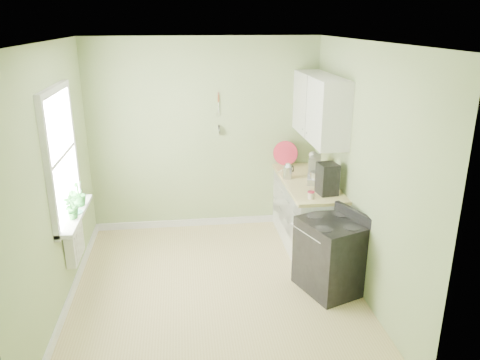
{
  "coord_description": "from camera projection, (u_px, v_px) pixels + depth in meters",
  "views": [
    {
      "loc": [
        -0.31,
        -4.6,
        2.9
      ],
      "look_at": [
        0.34,
        0.55,
        1.12
      ],
      "focal_mm": 35.0,
      "sensor_mm": 36.0,
      "label": 1
    }
  ],
  "objects": [
    {
      "name": "red_tray",
      "position": [
        285.0,
        153.0,
        6.69
      ],
      "size": [
        0.35,
        0.18,
        0.35
      ],
      "primitive_type": "cylinder",
      "rotation": [
        1.45,
        0.0,
        -0.37
      ],
      "color": "#AA2237",
      "rests_on": "countertop"
    },
    {
      "name": "plant_b",
      "position": [
        72.0,
        204.0,
        4.94
      ],
      "size": [
        0.19,
        0.2,
        0.3
      ],
      "primitive_type": "imported",
      "rotation": [
        0.0,
        0.0,
        1.99
      ],
      "color": "#256C28",
      "rests_on": "window_sill"
    },
    {
      "name": "plant_c",
      "position": [
        78.0,
        193.0,
        5.26
      ],
      "size": [
        0.17,
        0.17,
        0.3
      ],
      "primitive_type": "imported",
      "rotation": [
        0.0,
        0.0,
        4.68
      ],
      "color": "#256C28",
      "rests_on": "window_sill"
    },
    {
      "name": "wall_utensils",
      "position": [
        219.0,
        121.0,
        6.48
      ],
      "size": [
        0.02,
        0.14,
        0.58
      ],
      "color": "#EFDB92",
      "rests_on": "wall_back"
    },
    {
      "name": "floor",
      "position": [
        216.0,
        291.0,
        5.3
      ],
      "size": [
        3.2,
        3.6,
        0.02
      ],
      "primitive_type": "cube",
      "color": "tan",
      "rests_on": "ground"
    },
    {
      "name": "plant_a",
      "position": [
        71.0,
        208.0,
        4.89
      ],
      "size": [
        0.17,
        0.14,
        0.27
      ],
      "primitive_type": "imported",
      "rotation": [
        0.0,
        0.0,
        0.34
      ],
      "color": "#256C28",
      "rests_on": "window_sill"
    },
    {
      "name": "window_sill",
      "position": [
        75.0,
        215.0,
        5.11
      ],
      "size": [
        0.18,
        1.14,
        0.04
      ],
      "primitive_type": "cube",
      "color": "white",
      "rests_on": "wall_left"
    },
    {
      "name": "kettle",
      "position": [
        288.0,
        171.0,
        6.15
      ],
      "size": [
        0.2,
        0.12,
        0.21
      ],
      "color": "silver",
      "rests_on": "countertop"
    },
    {
      "name": "window",
      "position": [
        60.0,
        156.0,
        4.88
      ],
      "size": [
        0.06,
        1.14,
        1.44
      ],
      "color": "white",
      "rests_on": "wall_left"
    },
    {
      "name": "coffee_maker",
      "position": [
        327.0,
        180.0,
        5.58
      ],
      "size": [
        0.25,
        0.26,
        0.38
      ],
      "color": "black",
      "rests_on": "countertop"
    },
    {
      "name": "wall_right",
      "position": [
        363.0,
        171.0,
        5.04
      ],
      "size": [
        0.02,
        3.6,
        2.7
      ],
      "primitive_type": "cube",
      "color": "#A5B97E",
      "rests_on": "floor"
    },
    {
      "name": "upper_cabinets",
      "position": [
        320.0,
        107.0,
        5.89
      ],
      "size": [
        0.35,
        1.4,
        0.8
      ],
      "primitive_type": "cube",
      "color": "white",
      "rests_on": "wall_right"
    },
    {
      "name": "jar",
      "position": [
        311.0,
        195.0,
        5.47
      ],
      "size": [
        0.08,
        0.08,
        0.09
      ],
      "color": "beige",
      "rests_on": "countertop"
    },
    {
      "name": "wall_back",
      "position": [
        205.0,
        136.0,
        6.55
      ],
      "size": [
        3.2,
        0.02,
        2.7
      ],
      "primitive_type": "cube",
      "color": "#A5B97E",
      "rests_on": "floor"
    },
    {
      "name": "radiator",
      "position": [
        75.0,
        244.0,
        5.17
      ],
      "size": [
        0.12,
        0.5,
        0.35
      ],
      "primitive_type": "cube",
      "color": "white",
      "rests_on": "wall_left"
    },
    {
      "name": "stand_mixer",
      "position": [
        315.0,
        170.0,
        5.99
      ],
      "size": [
        0.27,
        0.35,
        0.38
      ],
      "color": "#B2B2B7",
      "rests_on": "countertop"
    },
    {
      "name": "stove",
      "position": [
        331.0,
        255.0,
        5.2
      ],
      "size": [
        0.8,
        0.83,
        0.94
      ],
      "color": "black",
      "rests_on": "floor"
    },
    {
      "name": "ceiling",
      "position": [
        211.0,
        41.0,
        4.41
      ],
      "size": [
        3.2,
        3.6,
        0.02
      ],
      "primitive_type": "cube",
      "color": "white",
      "rests_on": "wall_back"
    },
    {
      "name": "wall_left",
      "position": [
        53.0,
        184.0,
        4.66
      ],
      "size": [
        0.02,
        3.6,
        2.7
      ],
      "primitive_type": "cube",
      "color": "#A5B97E",
      "rests_on": "floor"
    },
    {
      "name": "base_cabinets",
      "position": [
        307.0,
        214.0,
        6.24
      ],
      "size": [
        0.6,
        1.6,
        0.87
      ],
      "primitive_type": "cube",
      "color": "white",
      "rests_on": "floor"
    },
    {
      "name": "countertop",
      "position": [
        308.0,
        182.0,
        6.09
      ],
      "size": [
        0.64,
        1.6,
        0.04
      ],
      "primitive_type": "cube",
      "color": "#EFDB92",
      "rests_on": "base_cabinets"
    }
  ]
}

